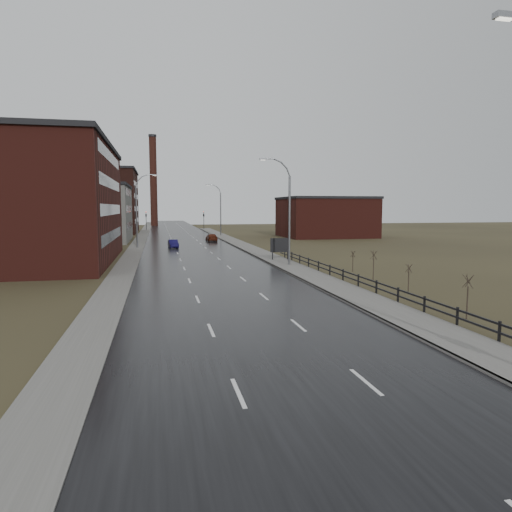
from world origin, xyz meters
name	(u,v)px	position (x,y,z in m)	size (l,w,h in m)	color
ground	(352,448)	(0.00, 0.00, 0.00)	(320.00, 320.00, 0.00)	#2D2819
road	(190,248)	(0.00, 60.00, 0.03)	(14.00, 300.00, 0.06)	black
sidewalk_right	(290,267)	(8.60, 35.00, 0.09)	(3.20, 180.00, 0.18)	#595651
curb_right	(276,267)	(7.08, 35.00, 0.09)	(0.16, 180.00, 0.18)	slate
sidewalk_left	(135,249)	(-8.20, 60.00, 0.06)	(2.40, 260.00, 0.12)	#595651
warehouse_near	(8,203)	(-20.99, 45.00, 6.76)	(22.44, 28.56, 13.50)	#471914
warehouse_mid	(84,213)	(-17.99, 78.00, 5.26)	(16.32, 20.40, 10.50)	slate
warehouse_far	(81,201)	(-22.99, 108.00, 7.76)	(26.52, 24.48, 15.50)	#331611
building_right	(326,217)	(30.30, 82.00, 4.26)	(18.36, 16.32, 8.50)	#471914
smokestack	(153,180)	(-6.00, 150.00, 15.50)	(2.70, 2.70, 30.70)	#331611
streetlight_right_mid	(287,211)	(8.50, 36.00, 5.84)	(3.36, 0.28, 11.35)	slate
streetlight_left	(138,210)	(-7.70, 62.00, 5.84)	(3.36, 0.28, 11.35)	slate
streetlight_right_far	(219,209)	(8.50, 90.00, 5.84)	(3.36, 0.28, 11.35)	slate
guardrail	(381,287)	(10.30, 18.31, 0.71)	(0.10, 53.05, 1.10)	black
shrub_c	(468,296)	(11.99, 11.49, 1.34)	(0.60, 0.63, 2.53)	#382D23
shrub_d	(409,277)	(13.23, 19.71, 1.11)	(0.50, 0.52, 2.09)	#382D23
shrub_e	(374,265)	(13.21, 25.31, 1.37)	(0.61, 0.64, 2.57)	#382D23
shrub_f	(353,261)	(13.73, 30.71, 1.08)	(0.49, 0.51, 2.04)	#382D23
billboard	(280,246)	(9.10, 40.75, 1.80)	(2.39, 0.17, 2.70)	black
traffic_light_left	(146,214)	(-8.00, 120.00, 4.60)	(0.58, 2.73, 5.30)	black
traffic_light_right	(204,213)	(8.00, 120.00, 4.60)	(0.58, 2.73, 5.30)	black
car_near	(173,244)	(-2.59, 60.41, 0.64)	(1.36, 3.89, 1.28)	#120D44
car_far	(212,238)	(4.78, 73.17, 0.75)	(1.77, 4.40, 1.50)	#531D0D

